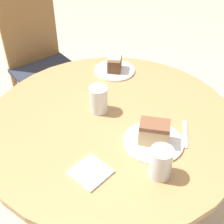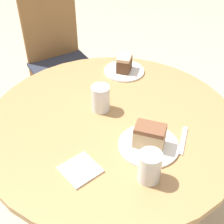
# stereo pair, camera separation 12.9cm
# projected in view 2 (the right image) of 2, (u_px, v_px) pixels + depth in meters

# --- Properties ---
(ground_plane) EXTENTS (8.00, 8.00, 0.00)m
(ground_plane) POSITION_uv_depth(u_px,v_px,m) (112.00, 215.00, 1.76)
(ground_plane) COLOR beige
(table) EXTENTS (1.08, 1.08, 0.71)m
(table) POSITION_uv_depth(u_px,v_px,m) (112.00, 150.00, 1.43)
(table) COLOR tan
(table) RESTS_ON ground_plane
(chair) EXTENTS (0.41, 0.44, 0.95)m
(chair) POSITION_uv_depth(u_px,v_px,m) (61.00, 59.00, 2.16)
(chair) COLOR olive
(chair) RESTS_ON ground_plane
(plate_near) EXTENTS (0.23, 0.23, 0.01)m
(plate_near) POSITION_uv_depth(u_px,v_px,m) (149.00, 145.00, 1.19)
(plate_near) COLOR white
(plate_near) RESTS_ON table
(plate_far) EXTENTS (0.21, 0.21, 0.01)m
(plate_far) POSITION_uv_depth(u_px,v_px,m) (124.00, 71.00, 1.61)
(plate_far) COLOR white
(plate_far) RESTS_ON table
(cake_slice_near) EXTENTS (0.13, 0.13, 0.09)m
(cake_slice_near) POSITION_uv_depth(u_px,v_px,m) (150.00, 136.00, 1.16)
(cake_slice_near) COLOR tan
(cake_slice_near) RESTS_ON plate_near
(cake_slice_far) EXTENTS (0.11, 0.11, 0.08)m
(cake_slice_far) POSITION_uv_depth(u_px,v_px,m) (124.00, 63.00, 1.58)
(cake_slice_far) COLOR brown
(cake_slice_far) RESTS_ON plate_far
(glass_lemonade) EXTENTS (0.08, 0.08, 0.12)m
(glass_lemonade) POSITION_uv_depth(u_px,v_px,m) (101.00, 100.00, 1.34)
(glass_lemonade) COLOR beige
(glass_lemonade) RESTS_ON table
(glass_water) EXTENTS (0.08, 0.08, 0.12)m
(glass_water) POSITION_uv_depth(u_px,v_px,m) (149.00, 168.00, 1.04)
(glass_water) COLOR silver
(glass_water) RESTS_ON table
(napkin_stack) EXTENTS (0.14, 0.14, 0.01)m
(napkin_stack) POSITION_uv_depth(u_px,v_px,m) (80.00, 170.00, 1.10)
(napkin_stack) COLOR white
(napkin_stack) RESTS_ON table
(fork) EXTENTS (0.13, 0.12, 0.00)m
(fork) POSITION_uv_depth(u_px,v_px,m) (183.00, 140.00, 1.21)
(fork) COLOR silver
(fork) RESTS_ON table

